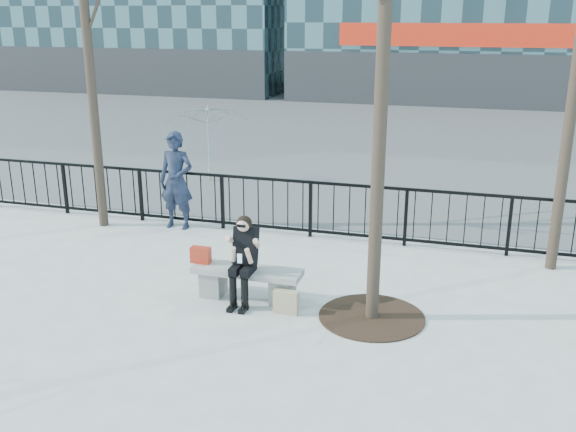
# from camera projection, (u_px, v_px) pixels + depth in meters

# --- Properties ---
(ground) EXTENTS (120.00, 120.00, 0.00)m
(ground) POSITION_uv_depth(u_px,v_px,m) (248.00, 298.00, 9.67)
(ground) COLOR #A1A19B
(ground) RESTS_ON ground
(street_surface) EXTENTS (60.00, 23.00, 0.01)m
(street_surface) POSITION_uv_depth(u_px,v_px,m) (387.00, 131.00, 23.39)
(street_surface) COLOR #474747
(street_surface) RESTS_ON ground
(railing) EXTENTS (14.00, 0.06, 1.10)m
(railing) POSITION_uv_depth(u_px,v_px,m) (300.00, 208.00, 12.25)
(railing) COLOR black
(railing) RESTS_ON ground
(tree_grate) EXTENTS (1.50, 1.50, 0.02)m
(tree_grate) POSITION_uv_depth(u_px,v_px,m) (372.00, 317.00, 9.06)
(tree_grate) COLOR black
(tree_grate) RESTS_ON ground
(bench_main) EXTENTS (1.65, 0.46, 0.49)m
(bench_main) POSITION_uv_depth(u_px,v_px,m) (247.00, 280.00, 9.58)
(bench_main) COLOR slate
(bench_main) RESTS_ON ground
(seated_woman) EXTENTS (0.50, 0.64, 1.34)m
(seated_woman) POSITION_uv_depth(u_px,v_px,m) (243.00, 261.00, 9.32)
(seated_woman) COLOR black
(seated_woman) RESTS_ON ground
(handbag) EXTENTS (0.30, 0.15, 0.25)m
(handbag) POSITION_uv_depth(u_px,v_px,m) (201.00, 255.00, 9.70)
(handbag) COLOR #AA2715
(handbag) RESTS_ON bench_main
(shopping_bag) EXTENTS (0.36, 0.14, 0.34)m
(shopping_bag) POSITION_uv_depth(u_px,v_px,m) (286.00, 302.00, 9.15)
(shopping_bag) COLOR #C0B488
(shopping_bag) RESTS_ON ground
(standing_man) EXTENTS (0.71, 0.47, 1.93)m
(standing_man) POSITION_uv_depth(u_px,v_px,m) (176.00, 181.00, 12.60)
(standing_man) COLOR black
(standing_man) RESTS_ON ground
(vendor_umbrella) EXTENTS (2.26, 2.30, 1.94)m
(vendor_umbrella) POSITION_uv_depth(u_px,v_px,m) (208.00, 144.00, 16.16)
(vendor_umbrella) COLOR gold
(vendor_umbrella) RESTS_ON ground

